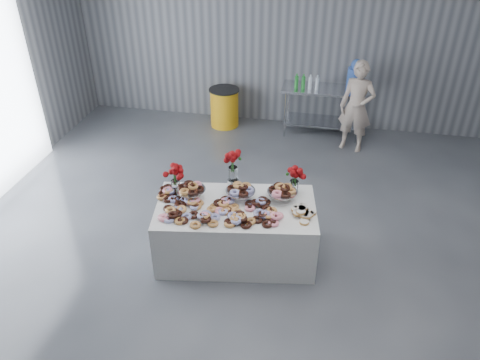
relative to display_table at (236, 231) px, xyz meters
The scene contains 16 objects.
ground 0.64m from the display_table, 69.06° to the right, with size 9.00×9.00×0.00m, color #3D3F45.
room_walls 2.30m from the display_table, 102.17° to the right, with size 8.04×9.04×4.02m.
display_table is the anchor object (origin of this frame).
prep_table 3.73m from the display_table, 76.55° to the left, with size 1.50×0.60×0.90m.
donut_mounds 0.42m from the display_table, 90.00° to the right, with size 1.80×0.80×0.09m, color #CF7E4B, non-canonical shape.
cake_stand_left 0.77m from the display_table, behind, with size 0.36×0.36×0.17m.
cake_stand_mid 0.54m from the display_table, 80.59° to the left, with size 0.36×0.36×0.17m.
cake_stand_right 0.77m from the display_table, 24.28° to the left, with size 0.36×0.36×0.17m.
danish_pile 0.88m from the display_table, ahead, with size 0.48×0.48×0.11m, color silver, non-canonical shape.
bouquet_left 1.04m from the display_table, behind, with size 0.26×0.26×0.42m.
bouquet_right 1.02m from the display_table, 32.23° to the left, with size 0.26×0.26×0.42m.
bouquet_center 0.83m from the display_table, 107.16° to the left, with size 0.26×0.26×0.57m.
water_jug 3.94m from the display_table, 69.32° to the left, with size 0.28×0.28×0.55m.
drink_bottles 3.62m from the display_table, 81.19° to the left, with size 0.54×0.08×0.27m, color #268C33, non-canonical shape.
person 3.48m from the display_table, 65.54° to the left, with size 0.57×0.38×1.57m, color #CC8C93.
trash_barrel 3.75m from the display_table, 105.10° to the left, with size 0.57×0.57×0.74m.
Camera 1 is at (0.75, -3.93, 4.01)m, focal length 35.00 mm.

